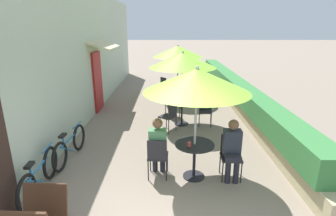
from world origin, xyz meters
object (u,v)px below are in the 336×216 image
(cafe_chair_near_right, at_px, (230,153))
(seated_patron_near_right, at_px, (232,148))
(patio_umbrella_far, at_px, (177,51))
(bicycle_leaning, at_px, (39,176))
(cafe_chair_mid_left, at_px, (170,103))
(patio_table_near, at_px, (194,153))
(patio_table_mid, at_px, (181,108))
(cafe_chair_far_back, at_px, (194,87))
(cafe_chair_far_left, at_px, (165,85))
(cafe_chair_mid_right, at_px, (169,115))
(coffee_cup_near, at_px, (189,144))
(cafe_chair_mid_back, at_px, (205,109))
(seated_patron_near_left, at_px, (157,144))
(bicycle_second, at_px, (69,146))
(coffee_cup_far, at_px, (179,81))
(coffee_cup_mid, at_px, (180,99))
(patio_table_far, at_px, (177,88))
(patio_umbrella_mid, at_px, (182,60))
(cafe_chair_far_right, at_px, (172,92))
(patio_umbrella_near, at_px, (196,80))
(cafe_chair_near_left, at_px, (157,155))

(cafe_chair_near_right, relative_size, seated_patron_near_right, 0.70)
(patio_umbrella_far, distance_m, bicycle_leaning, 7.14)
(cafe_chair_mid_left, bearing_deg, patio_table_near, -15.54)
(patio_table_mid, height_order, cafe_chair_mid_left, cafe_chair_mid_left)
(cafe_chair_mid_left, bearing_deg, patio_umbrella_far, 149.32)
(cafe_chair_far_back, bearing_deg, cafe_chair_far_left, -24.00)
(cafe_chair_mid_right, relative_size, bicycle_leaning, 0.52)
(coffee_cup_near, bearing_deg, cafe_chair_mid_back, 76.50)
(bicycle_leaning, bearing_deg, seated_patron_near_left, 12.76)
(cafe_chair_mid_left, relative_size, patio_umbrella_far, 0.38)
(seated_patron_near_left, relative_size, bicycle_second, 0.75)
(seated_patron_near_left, bearing_deg, coffee_cup_far, 86.37)
(coffee_cup_mid, distance_m, bicycle_leaning, 4.61)
(cafe_chair_near_right, distance_m, coffee_cup_near, 0.90)
(seated_patron_near_right, distance_m, patio_table_far, 5.99)
(seated_patron_near_left, xyz_separation_m, cafe_chair_mid_right, (0.24, 2.33, -0.17))
(seated_patron_near_right, relative_size, cafe_chair_mid_back, 1.44)
(seated_patron_near_left, height_order, patio_table_far, seated_patron_near_left)
(cafe_chair_mid_right, bearing_deg, cafe_chair_far_back, 21.24)
(patio_umbrella_mid, height_order, cafe_chair_mid_left, patio_umbrella_mid)
(cafe_chair_mid_back, height_order, coffee_cup_mid, cafe_chair_mid_back)
(cafe_chair_mid_right, bearing_deg, patio_table_mid, 6.00)
(patio_table_mid, xyz_separation_m, patio_table_far, (-0.03, 2.83, 0.00))
(patio_umbrella_mid, distance_m, patio_table_far, 3.18)
(patio_umbrella_mid, relative_size, cafe_chair_mid_back, 2.60)
(patio_table_near, relative_size, cafe_chair_mid_right, 0.89)
(patio_table_mid, height_order, cafe_chair_far_right, cafe_chair_far_right)
(bicycle_leaning, distance_m, bicycle_second, 1.28)
(coffee_cup_mid, bearing_deg, patio_umbrella_near, -87.38)
(coffee_cup_near, distance_m, cafe_chair_far_left, 6.53)
(patio_table_mid, height_order, cafe_chair_far_left, cafe_chair_far_left)
(seated_patron_near_left, distance_m, bicycle_leaning, 2.25)
(coffee_cup_mid, bearing_deg, patio_table_far, 89.73)
(patio_table_mid, xyz_separation_m, cafe_chair_mid_right, (-0.38, -0.62, -0.02))
(cafe_chair_near_left, height_order, cafe_chair_far_left, same)
(cafe_chair_far_left, distance_m, cafe_chair_far_right, 1.27)
(bicycle_second, bearing_deg, patio_umbrella_mid, 44.58)
(cafe_chair_mid_right, distance_m, patio_umbrella_far, 3.77)
(patio_umbrella_mid, height_order, cafe_chair_far_left, patio_umbrella_mid)
(seated_patron_near_left, xyz_separation_m, patio_table_mid, (0.63, 2.96, -0.16))
(coffee_cup_near, relative_size, bicycle_second, 0.05)
(seated_patron_near_right, xyz_separation_m, bicycle_second, (-3.49, 0.81, -0.35))
(seated_patron_near_right, bearing_deg, cafe_chair_far_left, -75.15)
(cafe_chair_far_right, distance_m, cafe_chair_far_back, 1.27)
(patio_table_mid, relative_size, bicycle_second, 0.47)
(seated_patron_near_right, height_order, bicycle_second, seated_patron_near_right)
(coffee_cup_near, bearing_deg, coffee_cup_far, 89.33)
(patio_table_near, distance_m, cafe_chair_mid_right, 2.45)
(patio_umbrella_near, height_order, cafe_chair_mid_right, patio_umbrella_near)
(cafe_chair_near_right, relative_size, patio_table_mid, 1.12)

